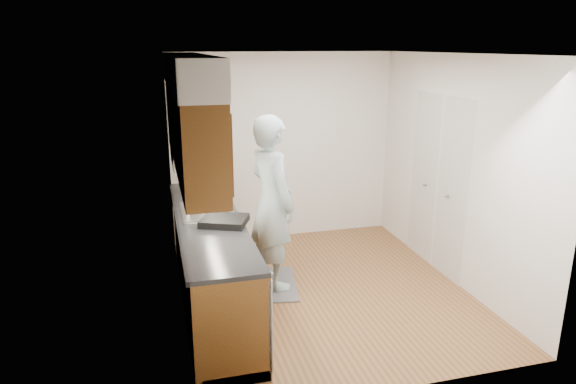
# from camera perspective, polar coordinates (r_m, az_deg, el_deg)

# --- Properties ---
(floor) EXTENTS (3.50, 3.50, 0.00)m
(floor) POSITION_cam_1_polar(r_m,az_deg,el_deg) (5.73, 3.92, -10.79)
(floor) COLOR brown
(floor) RESTS_ON ground
(ceiling) EXTENTS (3.50, 3.50, 0.00)m
(ceiling) POSITION_cam_1_polar(r_m,az_deg,el_deg) (5.11, 4.47, 15.07)
(ceiling) COLOR white
(ceiling) RESTS_ON wall_left
(wall_left) EXTENTS (0.02, 3.50, 2.50)m
(wall_left) POSITION_cam_1_polar(r_m,az_deg,el_deg) (5.01, -12.26, 0.26)
(wall_left) COLOR silver
(wall_left) RESTS_ON floor
(wall_right) EXTENTS (0.02, 3.50, 2.50)m
(wall_right) POSITION_cam_1_polar(r_m,az_deg,el_deg) (5.93, 18.02, 2.27)
(wall_right) COLOR silver
(wall_right) RESTS_ON floor
(wall_back) EXTENTS (3.00, 0.02, 2.50)m
(wall_back) POSITION_cam_1_polar(r_m,az_deg,el_deg) (6.92, -0.53, 4.95)
(wall_back) COLOR silver
(wall_back) RESTS_ON floor
(counter) EXTENTS (0.64, 2.80, 1.30)m
(counter) POSITION_cam_1_polar(r_m,az_deg,el_deg) (5.29, -8.50, -7.48)
(counter) COLOR brown
(counter) RESTS_ON floor
(upper_cabinets) EXTENTS (0.47, 2.80, 1.21)m
(upper_cabinets) POSITION_cam_1_polar(r_m,az_deg,el_deg) (4.93, -10.80, 8.38)
(upper_cabinets) COLOR brown
(upper_cabinets) RESTS_ON wall_left
(closet_door) EXTENTS (0.02, 1.22, 2.05)m
(closet_door) POSITION_cam_1_polar(r_m,az_deg,el_deg) (6.23, 16.28, 0.90)
(closet_door) COLOR white
(closet_door) RESTS_ON wall_right
(floor_mat) EXTENTS (0.65, 0.95, 0.02)m
(floor_mat) POSITION_cam_1_polar(r_m,az_deg,el_deg) (5.83, -1.72, -10.17)
(floor_mat) COLOR slate
(floor_mat) RESTS_ON floor
(person) EXTENTS (0.70, 0.87, 2.14)m
(person) POSITION_cam_1_polar(r_m,az_deg,el_deg) (5.44, -1.81, 0.07)
(person) COLOR #9CB6BE
(person) RESTS_ON floor_mat
(soap_bottle_a) EXTENTS (0.12, 0.12, 0.25)m
(soap_bottle_a) POSITION_cam_1_polar(r_m,az_deg,el_deg) (5.71, -9.48, 0.38)
(soap_bottle_a) COLOR silver
(soap_bottle_a) RESTS_ON counter
(soap_bottle_b) EXTENTS (0.10, 0.10, 0.18)m
(soap_bottle_b) POSITION_cam_1_polar(r_m,az_deg,el_deg) (5.77, -8.31, 0.24)
(soap_bottle_b) COLOR silver
(soap_bottle_b) RESTS_ON counter
(soap_bottle_c) EXTENTS (0.18, 0.18, 0.17)m
(soap_bottle_c) POSITION_cam_1_polar(r_m,az_deg,el_deg) (5.83, -10.52, 0.29)
(soap_bottle_c) COLOR silver
(soap_bottle_c) RESTS_ON counter
(steel_can) EXTENTS (0.08, 0.08, 0.12)m
(steel_can) POSITION_cam_1_polar(r_m,az_deg,el_deg) (5.73, -7.06, -0.10)
(steel_can) COLOR #A5A5AA
(steel_can) RESTS_ON counter
(dish_rack) EXTENTS (0.52, 0.49, 0.07)m
(dish_rack) POSITION_cam_1_polar(r_m,az_deg,el_deg) (4.92, -7.08, -3.19)
(dish_rack) COLOR black
(dish_rack) RESTS_ON counter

